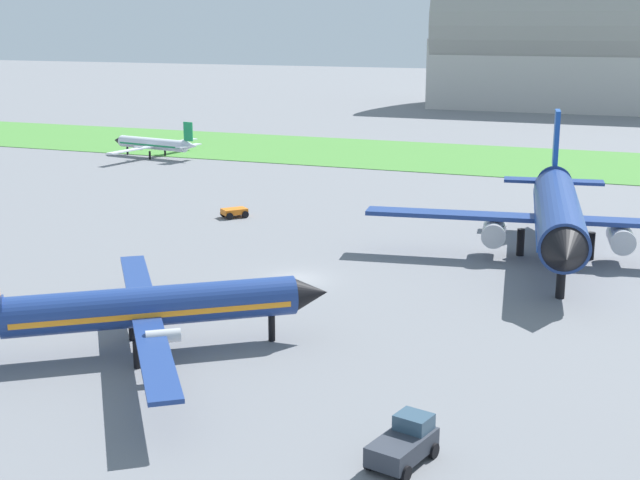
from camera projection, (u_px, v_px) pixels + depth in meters
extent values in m
plane|color=slate|center=(298.00, 279.00, 67.07)|extent=(600.00, 600.00, 0.00)
cube|color=#478438|center=(471.00, 159.00, 125.18)|extent=(360.00, 28.00, 0.08)
cylinder|color=silver|center=(153.00, 144.00, 126.05)|extent=(11.91, 3.66, 1.64)
cone|color=black|center=(119.00, 141.00, 129.33)|extent=(1.89, 1.87, 1.61)
cone|color=silver|center=(190.00, 146.00, 122.55)|extent=(2.52, 1.85, 1.48)
cube|color=#198C4C|center=(153.00, 144.00, 126.08)|extent=(11.27, 3.58, 0.23)
cube|color=silver|center=(133.00, 150.00, 122.20)|extent=(2.69, 9.08, 0.16)
cube|color=silver|center=(175.00, 142.00, 129.70)|extent=(2.69, 9.08, 0.16)
cylinder|color=#B7BABF|center=(138.00, 148.00, 123.78)|extent=(1.38, 0.74, 0.52)
cylinder|color=#B7BABF|center=(165.00, 143.00, 128.58)|extent=(1.38, 0.74, 0.52)
cube|color=#198C4C|center=(188.00, 132.00, 122.25)|extent=(1.49, 0.45, 2.62)
cube|color=silver|center=(183.00, 147.00, 121.77)|extent=(1.37, 2.43, 0.13)
cube|color=silver|center=(194.00, 145.00, 123.68)|extent=(1.37, 2.43, 0.13)
cylinder|color=black|center=(127.00, 151.00, 128.85)|extent=(0.30, 0.30, 1.15)
cylinder|color=black|center=(150.00, 155.00, 124.62)|extent=(0.30, 0.30, 1.15)
cylinder|color=black|center=(165.00, 152.00, 127.32)|extent=(0.30, 0.30, 1.15)
cylinder|color=navy|center=(153.00, 306.00, 51.61)|extent=(15.06, 11.86, 2.35)
cone|color=black|center=(309.00, 294.00, 53.97)|extent=(3.25, 3.24, 2.30)
cube|color=orange|center=(153.00, 309.00, 51.65)|extent=(14.32, 11.35, 0.33)
cube|color=navy|center=(138.00, 283.00, 57.65)|extent=(8.94, 11.41, 0.23)
cube|color=navy|center=(154.00, 352.00, 45.54)|extent=(8.94, 11.41, 0.23)
cylinder|color=#B7BABF|center=(151.00, 292.00, 55.64)|extent=(1.96, 1.71, 0.75)
cylinder|color=#B7BABF|center=(163.00, 336.00, 47.88)|extent=(1.96, 1.71, 0.75)
cylinder|color=black|center=(272.00, 328.00, 53.86)|extent=(0.42, 0.42, 1.64)
cylinder|color=black|center=(132.00, 327.00, 53.98)|extent=(0.42, 0.42, 1.64)
cylinder|color=black|center=(137.00, 354.00, 49.62)|extent=(0.42, 0.42, 1.64)
cylinder|color=navy|center=(558.00, 213.00, 70.57)|extent=(6.95, 23.59, 3.56)
cone|color=black|center=(566.00, 254.00, 58.30)|extent=(3.93, 3.72, 3.49)
cone|color=navy|center=(553.00, 179.00, 83.35)|extent=(3.84, 4.96, 3.21)
cube|color=#19479E|center=(558.00, 217.00, 70.64)|extent=(6.83, 22.32, 0.50)
cube|color=navy|center=(460.00, 215.00, 72.99)|extent=(15.71, 4.53, 0.36)
cylinder|color=#B7BABF|center=(621.00, 238.00, 70.59)|extent=(2.51, 4.13, 1.96)
cylinder|color=#B7BABF|center=(494.00, 232.00, 72.70)|extent=(2.51, 4.13, 1.96)
cube|color=#19479E|center=(556.00, 138.00, 81.79)|extent=(0.85, 2.95, 5.18)
cube|color=navy|center=(579.00, 182.00, 82.28)|extent=(4.77, 2.59, 0.29)
cube|color=navy|center=(529.00, 180.00, 83.24)|extent=(4.77, 2.59, 0.29)
cylinder|color=black|center=(561.00, 283.00, 62.07)|extent=(0.64, 0.64, 2.27)
cylinder|color=black|center=(591.00, 246.00, 72.22)|extent=(0.64, 0.64, 2.27)
cylinder|color=black|center=(521.00, 242.00, 73.40)|extent=(0.64, 0.64, 2.27)
cube|color=#2D333D|center=(402.00, 447.00, 38.88)|extent=(2.61, 3.93, 0.90)
cube|color=#334C60|center=(414.00, 422.00, 39.49)|extent=(1.78, 1.62, 0.70)
cylinder|color=black|center=(399.00, 440.00, 40.49)|extent=(0.41, 0.74, 0.70)
cylinder|color=black|center=(434.00, 451.00, 39.49)|extent=(0.41, 0.74, 0.70)
cylinder|color=black|center=(369.00, 462.00, 38.49)|extent=(0.41, 0.74, 0.70)
cylinder|color=black|center=(406.00, 474.00, 37.48)|extent=(0.41, 0.74, 0.70)
cube|color=orange|center=(234.00, 211.00, 87.76)|extent=(2.70, 2.80, 0.55)
cylinder|color=black|center=(229.00, 216.00, 86.80)|extent=(0.65, 0.69, 0.70)
cylinder|color=black|center=(224.00, 213.00, 88.09)|extent=(0.65, 0.69, 0.70)
cylinder|color=black|center=(245.00, 215.00, 87.57)|extent=(0.65, 0.69, 0.70)
cylinder|color=black|center=(239.00, 212.00, 88.86)|extent=(0.65, 0.69, 0.70)
cube|color=#BCB7B2|center=(572.00, 74.00, 195.48)|extent=(59.31, 27.21, 15.20)
cylinder|color=gray|center=(575.00, 26.00, 193.00)|extent=(58.13, 29.93, 29.93)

